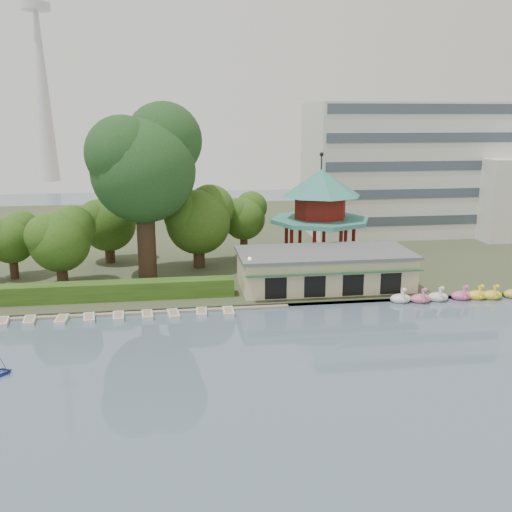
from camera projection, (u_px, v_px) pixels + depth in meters
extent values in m
plane|color=slate|center=(264.00, 388.00, 39.38)|extent=(220.00, 220.00, 0.00)
cube|color=#424930|center=(213.00, 235.00, 89.35)|extent=(220.00, 70.00, 0.40)
cube|color=gray|center=(237.00, 306.00, 55.99)|extent=(220.00, 0.60, 0.30)
cube|color=gray|center=(112.00, 313.00, 54.24)|extent=(34.00, 1.60, 0.24)
cube|color=beige|center=(324.00, 270.00, 61.40)|extent=(18.00, 8.00, 3.60)
cube|color=#595B5E|center=(325.00, 252.00, 60.94)|extent=(18.60, 8.60, 0.30)
cube|color=#194C2D|center=(335.00, 273.00, 57.08)|extent=(18.00, 1.59, 0.45)
cylinder|color=beige|center=(319.00, 258.00, 71.58)|extent=(10.40, 10.40, 1.20)
cylinder|color=#358274|center=(320.00, 220.00, 70.44)|extent=(12.40, 12.40, 0.50)
cylinder|color=maroon|center=(320.00, 207.00, 70.05)|extent=(6.40, 6.40, 2.80)
cone|color=#358274|center=(321.00, 183.00, 69.34)|extent=(10.00, 10.00, 3.20)
cylinder|color=black|center=(321.00, 162.00, 68.75)|extent=(0.16, 0.16, 1.80)
cube|color=silver|center=(404.00, 169.00, 89.16)|extent=(30.00, 14.00, 20.00)
cone|color=silver|center=(41.00, 75.00, 161.14)|extent=(6.00, 6.00, 60.00)
cylinder|color=silver|center=(35.00, 6.00, 156.88)|extent=(8.00, 8.00, 2.00)
cube|color=#345819|center=(84.00, 292.00, 56.72)|extent=(30.00, 2.00, 1.80)
cylinder|color=black|center=(250.00, 279.00, 57.30)|extent=(0.12, 0.12, 4.00)
sphere|color=beige|center=(250.00, 259.00, 56.80)|extent=(0.36, 0.36, 0.36)
cylinder|color=#3A281C|center=(146.00, 236.00, 63.82)|extent=(2.06, 2.06, 9.81)
sphere|color=#21471E|center=(143.00, 171.00, 62.10)|extent=(11.45, 11.45, 11.45)
sphere|color=#21471E|center=(164.00, 141.00, 63.33)|extent=(8.59, 8.59, 8.59)
sphere|color=#21471E|center=(123.00, 153.00, 60.26)|extent=(8.02, 8.02, 8.02)
cylinder|color=#3A281C|center=(62.00, 268.00, 61.34)|extent=(1.17, 1.17, 3.99)
sphere|color=#345819|center=(60.00, 242.00, 60.64)|extent=(6.47, 6.47, 6.47)
sphere|color=#345819|center=(73.00, 228.00, 61.45)|extent=(4.85, 4.85, 4.85)
sphere|color=#345819|center=(47.00, 236.00, 59.67)|extent=(4.53, 4.53, 4.53)
cylinder|color=#3A281C|center=(14.00, 263.00, 64.40)|extent=(0.95, 0.95, 3.60)
sphere|color=#345819|center=(11.00, 240.00, 63.77)|extent=(5.30, 5.30, 5.30)
sphere|color=#345819|center=(22.00, 228.00, 64.41)|extent=(3.97, 3.97, 3.97)
sphere|color=#345819|center=(0.00, 235.00, 62.96)|extent=(3.71, 3.71, 3.71)
cylinder|color=#3A281C|center=(199.00, 249.00, 69.12)|extent=(1.40, 1.40, 4.52)
sphere|color=#345819|center=(198.00, 222.00, 68.33)|extent=(7.76, 7.76, 7.76)
sphere|color=#345819|center=(210.00, 208.00, 69.32)|extent=(5.82, 5.82, 5.82)
sphere|color=#345819|center=(187.00, 216.00, 67.18)|extent=(5.43, 5.43, 5.43)
cylinder|color=#3A281C|center=(244.00, 242.00, 73.83)|extent=(0.99, 0.99, 4.18)
sphere|color=#345819|center=(244.00, 219.00, 73.10)|extent=(5.49, 5.49, 5.49)
sphere|color=#345819|center=(251.00, 207.00, 73.73)|extent=(4.12, 4.12, 4.12)
sphere|color=#345819|center=(237.00, 213.00, 72.24)|extent=(3.84, 3.84, 3.84)
cylinder|color=#3A281C|center=(110.00, 247.00, 71.51)|extent=(1.22, 1.22, 3.96)
sphere|color=#345819|center=(108.00, 224.00, 70.82)|extent=(6.78, 6.78, 6.78)
sphere|color=#345819|center=(119.00, 212.00, 71.68)|extent=(5.08, 5.08, 5.08)
sphere|color=#345819|center=(97.00, 219.00, 69.81)|extent=(4.75, 4.75, 4.75)
ellipsoid|color=white|center=(400.00, 299.00, 57.67)|extent=(2.16, 1.44, 0.99)
cylinder|color=white|center=(403.00, 295.00, 57.01)|extent=(0.26, 0.79, 1.29)
sphere|color=white|center=(404.00, 290.00, 56.57)|extent=(0.44, 0.44, 0.44)
ellipsoid|color=#D46C89|center=(421.00, 299.00, 57.65)|extent=(2.16, 1.44, 0.99)
cylinder|color=#D46C89|center=(423.00, 295.00, 57.00)|extent=(0.26, 0.79, 1.29)
sphere|color=#D46C89|center=(425.00, 290.00, 56.55)|extent=(0.44, 0.44, 0.44)
ellipsoid|color=silver|center=(438.00, 297.00, 58.15)|extent=(2.16, 1.44, 0.99)
cylinder|color=silver|center=(441.00, 294.00, 57.49)|extent=(0.26, 0.79, 1.29)
sphere|color=silver|center=(442.00, 288.00, 57.05)|extent=(0.44, 0.44, 0.44)
ellipsoid|color=#D85E90|center=(461.00, 296.00, 58.61)|extent=(2.16, 1.44, 0.99)
cylinder|color=#D85E90|center=(464.00, 292.00, 57.95)|extent=(0.26, 0.79, 1.29)
sphere|color=#D85E90|center=(466.00, 287.00, 57.51)|extent=(0.44, 0.44, 0.44)
ellipsoid|color=yellow|center=(477.00, 295.00, 58.75)|extent=(2.16, 1.44, 0.99)
cylinder|color=yellow|center=(480.00, 292.00, 58.09)|extent=(0.26, 0.79, 1.29)
sphere|color=yellow|center=(482.00, 287.00, 57.65)|extent=(0.44, 0.44, 0.44)
ellipsoid|color=yellow|center=(492.00, 295.00, 58.79)|extent=(2.16, 1.44, 0.99)
cylinder|color=yellow|center=(495.00, 292.00, 58.13)|extent=(0.26, 0.79, 1.29)
sphere|color=yellow|center=(498.00, 286.00, 57.69)|extent=(0.44, 0.44, 0.44)
cube|color=silver|center=(2.00, 322.00, 51.63)|extent=(1.32, 2.42, 0.36)
cube|color=silver|center=(29.00, 320.00, 51.97)|extent=(1.27, 2.40, 0.36)
cube|color=silver|center=(62.00, 320.00, 52.16)|extent=(1.04, 2.32, 0.36)
cube|color=silver|center=(89.00, 318.00, 52.62)|extent=(1.31, 2.42, 0.36)
cube|color=silver|center=(118.00, 316.00, 53.05)|extent=(1.20, 2.38, 0.36)
cube|color=silver|center=(147.00, 315.00, 53.49)|extent=(1.22, 2.39, 0.36)
cube|color=silver|center=(173.00, 314.00, 53.67)|extent=(1.29, 2.41, 0.36)
cube|color=silver|center=(202.00, 312.00, 54.23)|extent=(1.09, 2.34, 0.36)
cube|color=silver|center=(228.00, 311.00, 54.40)|extent=(1.01, 2.30, 0.36)
cylinder|color=#3A281C|center=(7.00, 371.00, 41.28)|extent=(0.94, 0.29, 2.01)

